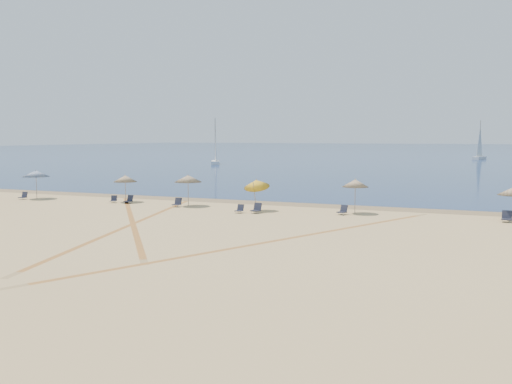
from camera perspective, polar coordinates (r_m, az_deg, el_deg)
ground at (r=25.46m, az=-17.28°, el=-7.07°), size 160.00×160.00×0.00m
ocean at (r=244.72m, az=18.36°, el=4.12°), size 500.00×500.00×0.00m
wet_sand at (r=46.29m, az=1.86°, el=-1.14°), size 500.00×500.00×0.00m
umbrella_0 at (r=53.02m, az=-21.58°, el=1.76°), size 2.34×2.34×2.58m
umbrella_1 at (r=48.15m, az=-13.23°, el=1.34°), size 1.98×1.98×2.32m
umbrella_2 at (r=44.46m, az=-6.96°, el=1.36°), size 2.20×2.20×2.53m
umbrella_3 at (r=41.25m, az=0.04°, el=0.87°), size 1.92×2.00×2.60m
umbrella_4 at (r=40.48m, az=10.12°, el=0.89°), size 1.92×1.92×2.53m
chair_0 at (r=53.15m, az=-22.68°, el=-0.39°), size 0.58×0.67×0.66m
chair_1 at (r=48.15m, az=-14.35°, el=-0.74°), size 0.68×0.72×0.59m
chair_2 at (r=47.24m, az=-12.85°, el=-0.78°), size 0.64×0.72×0.68m
chair_3 at (r=44.30m, az=-8.05°, el=-1.11°), size 0.58×0.68×0.70m
chair_4 at (r=40.36m, az=-1.68°, el=-1.77°), size 0.57×0.65×0.62m
chair_5 at (r=40.24m, az=0.06°, el=-1.72°), size 0.72×0.80×0.73m
chair_6 at (r=39.94m, az=8.86°, el=-1.87°), size 0.77×0.82×0.68m
chair_7 at (r=39.52m, az=24.26°, el=-2.35°), size 0.68×0.77×0.74m
sailboat_1 at (r=111.91m, az=-4.16°, el=4.28°), size 4.04×6.24×9.18m
sailboat_2 at (r=145.54m, az=21.90°, el=4.23°), size 3.30×6.49×9.37m
tire_tracks at (r=35.02m, az=-8.13°, el=-3.41°), size 51.07×43.02×0.00m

